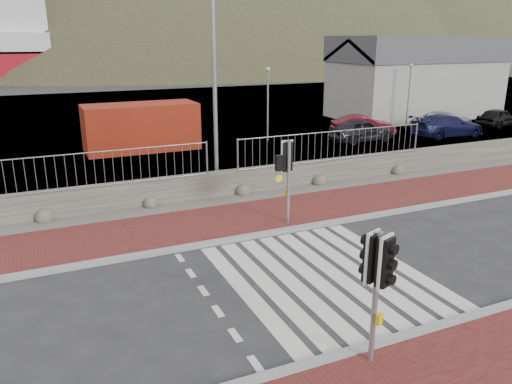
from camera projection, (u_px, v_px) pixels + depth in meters
name	position (u px, v px, depth m)	size (l,w,h in m)	color
ground	(324.00, 276.00, 12.45)	(220.00, 220.00, 0.00)	#28282B
sidewalk_far	(252.00, 218.00, 16.35)	(40.00, 3.00, 0.08)	maroon
kerb_near	(405.00, 337.00, 9.82)	(40.00, 0.25, 0.12)	gray
kerb_far	(272.00, 233.00, 15.04)	(40.00, 0.25, 0.12)	gray
zebra_crossing	(324.00, 276.00, 12.44)	(4.62, 5.60, 0.01)	silver
gravel_strip	(230.00, 200.00, 18.10)	(40.00, 1.50, 0.06)	#59544C
stone_wall	(222.00, 184.00, 18.67)	(40.00, 0.60, 0.90)	#4D483F
railing	(222.00, 149.00, 18.13)	(18.07, 0.07, 1.22)	gray
quay	(124.00, 118.00, 36.75)	(120.00, 40.00, 0.50)	#4C4C4F
water	(78.00, 81.00, 67.24)	(220.00, 50.00, 0.05)	#3F4C54
harbor_building	(416.00, 76.00, 36.73)	(12.20, 6.20, 5.80)	#9E9E99
hills_backdrop	(114.00, 189.00, 98.50)	(254.00, 90.00, 100.00)	#2F341F
traffic_signal_near	(377.00, 270.00, 8.55)	(0.42, 0.34, 2.58)	gray
traffic_signal_far	(288.00, 164.00, 15.29)	(0.64, 0.24, 2.72)	gray
streetlight	(218.00, 56.00, 18.07)	(1.89, 0.56, 8.98)	gray
shipping_container	(141.00, 127.00, 26.07)	(5.78, 2.41, 2.41)	maroon
car_a	(361.00, 130.00, 28.27)	(1.54, 3.82, 1.30)	black
car_b	(363.00, 126.00, 29.88)	(1.31, 3.75, 1.24)	#590C19
car_c	(447.00, 126.00, 29.74)	(1.84, 4.53, 1.31)	#121439
car_d	(443.00, 121.00, 31.38)	(2.09, 4.53, 1.26)	gray
car_e	(498.00, 117.00, 33.12)	(1.43, 3.56, 1.21)	black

